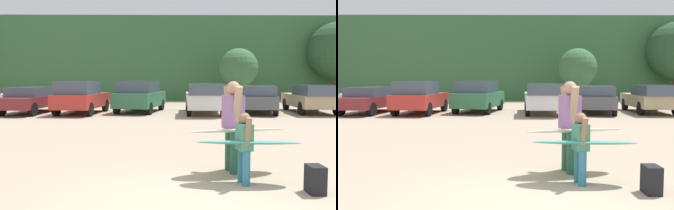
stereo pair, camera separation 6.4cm
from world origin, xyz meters
The scene contains 14 objects.
ground_plane centered at (0.00, 0.00, 0.00)m, with size 120.00×120.00×0.00m, color tan.
hillside_ridge centered at (0.00, 29.77, 3.37)m, with size 108.00×12.00×6.74m, color #38663D.
tree_far_left centered at (4.85, 21.06, 2.54)m, with size 2.77×2.77×3.94m.
parked_car_maroon centered at (-7.41, 13.93, 0.73)m, with size 2.31×4.77×1.36m.
parked_car_red centered at (-4.74, 13.46, 0.86)m, with size 2.32×4.22×1.66m.
parked_car_forest_green centered at (-1.82, 14.37, 0.87)m, with size 2.73×4.27×1.67m.
parked_car_white centered at (1.53, 13.32, 0.84)m, with size 2.01×4.66×1.55m.
parked_car_dark_gray centered at (4.26, 13.59, 0.76)m, with size 2.76×4.27×1.44m.
parked_car_tan centered at (7.16, 13.74, 0.80)m, with size 2.17×4.60×1.47m.
person_adult centered at (0.77, 2.03, 1.00)m, with size 0.38×0.86×1.77m.
person_child centered at (0.82, 1.22, 0.70)m, with size 0.27×0.52×1.24m.
surfboard_cream centered at (0.89, 1.94, 0.83)m, with size 2.09×0.98×0.18m.
surfboard_teal centered at (0.89, 1.27, 0.71)m, with size 1.84×0.65×0.16m.
backpack_dropped centered at (1.84, 0.69, 0.22)m, with size 0.24×0.34×0.45m.
Camera 1 is at (-0.59, -4.92, 1.84)m, focal length 38.70 mm.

